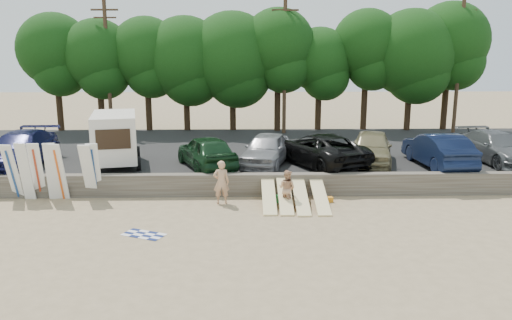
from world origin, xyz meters
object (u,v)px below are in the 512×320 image
(car_2, at_px, (266,149))
(car_3, at_px, (320,149))
(car_1, at_px, (207,152))
(car_6, at_px, (497,147))
(car_4, at_px, (371,148))
(beachgoer_b, at_px, (287,188))
(box_trailer, at_px, (115,137))
(cooler, at_px, (274,199))
(car_5, at_px, (438,150))
(beachgoer_a, at_px, (221,182))
(car_0, at_px, (20,150))

(car_2, height_order, car_3, car_3)
(car_1, bearing_deg, car_6, 161.24)
(car_4, height_order, beachgoer_b, car_4)
(car_3, height_order, car_4, car_4)
(box_trailer, relative_size, cooler, 11.75)
(beachgoer_b, bearing_deg, car_6, -122.80)
(car_3, xyz_separation_m, car_5, (5.81, -0.46, 0.03))
(car_3, relative_size, beachgoer_b, 3.77)
(car_5, xyz_separation_m, beachgoer_b, (-7.85, -4.15, -0.77))
(box_trailer, height_order, car_2, box_trailer)
(car_3, bearing_deg, car_4, 161.40)
(car_3, xyz_separation_m, beachgoer_a, (-4.78, -4.15, -0.58))
(car_0, height_order, car_5, car_0)
(cooler, bearing_deg, car_6, 22.19)
(car_4, bearing_deg, box_trailer, -164.64)
(car_4, relative_size, beachgoer_b, 3.14)
(car_3, distance_m, car_4, 2.69)
(car_2, xyz_separation_m, car_3, (2.70, -0.04, 0.01))
(box_trailer, xyz_separation_m, car_2, (7.56, -0.10, -0.66))
(car_0, bearing_deg, box_trailer, 0.77)
(car_0, distance_m, car_4, 17.59)
(car_0, relative_size, car_5, 1.16)
(car_1, distance_m, beachgoer_a, 3.83)
(car_6, relative_size, beachgoer_a, 2.88)
(box_trailer, height_order, car_6, box_trailer)
(car_5, height_order, cooler, car_5)
(car_6, relative_size, beachgoer_b, 3.47)
(car_2, bearing_deg, beachgoer_a, -100.68)
(box_trailer, relative_size, car_0, 0.75)
(car_1, bearing_deg, car_4, 162.95)
(car_0, distance_m, car_3, 14.91)
(box_trailer, distance_m, car_4, 12.95)
(car_6, bearing_deg, car_3, 177.22)
(car_2, xyz_separation_m, beachgoer_a, (-2.08, -4.20, -0.57))
(car_0, relative_size, beachgoer_a, 3.17)
(car_3, bearing_deg, car_5, 150.79)
(car_0, distance_m, car_5, 20.73)
(car_5, distance_m, beachgoer_a, 11.24)
(car_4, xyz_separation_m, car_5, (3.14, -0.74, 0.01))
(beachgoer_a, bearing_deg, car_3, -143.42)
(car_2, xyz_separation_m, car_5, (8.52, -0.50, 0.04))
(car_3, distance_m, beachgoer_b, 5.09)
(car_5, relative_size, beachgoer_a, 2.74)
(car_2, relative_size, car_6, 0.88)
(car_2, bearing_deg, car_6, 17.57)
(beachgoer_a, xyz_separation_m, beachgoer_b, (2.74, -0.45, -0.16))
(cooler, bearing_deg, car_2, 93.72)
(car_4, distance_m, beachgoer_b, 6.84)
(box_trailer, relative_size, car_1, 0.93)
(car_0, distance_m, beachgoer_a, 10.96)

